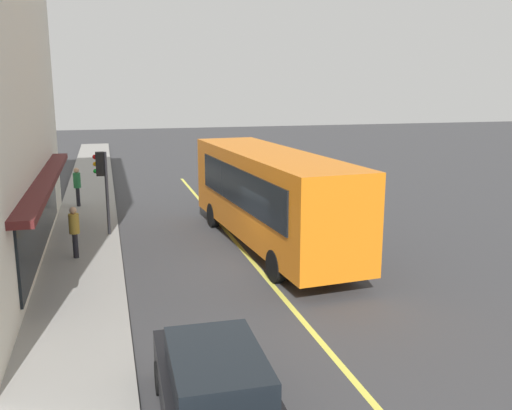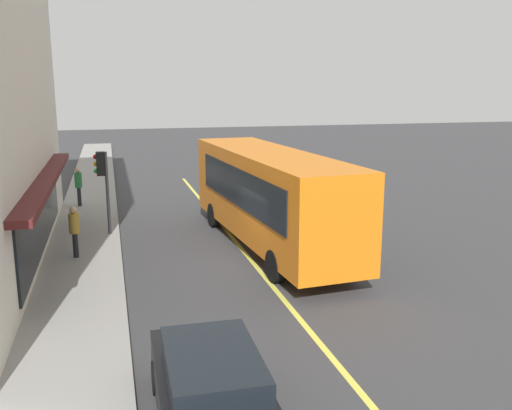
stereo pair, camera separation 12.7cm
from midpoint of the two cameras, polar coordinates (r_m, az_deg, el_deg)
name	(u,v)px [view 2 (the right image)]	position (r m, az deg, el deg)	size (l,w,h in m)	color
ground	(257,267)	(18.17, 0.27, -6.42)	(120.00, 120.00, 0.00)	#38383A
sidewalk	(80,280)	(17.61, -17.41, -7.37)	(80.00, 2.54, 0.15)	gray
lane_centre_stripe	(257,267)	(18.17, 0.27, -6.40)	(36.00, 0.16, 0.01)	#D8D14C
bus	(269,194)	(19.95, 1.51, 1.18)	(11.29, 3.36, 3.50)	orange
traffic_light	(102,173)	(21.82, -15.38, 3.16)	(0.30, 0.52, 3.20)	#2D2D33
car_black	(212,392)	(9.91, -4.18, -18.60)	(4.34, 1.93, 1.52)	black
car_white	(249,179)	(30.58, -0.56, 2.71)	(4.36, 1.98, 1.52)	white
pedestrian_near_storefront	(74,227)	(19.35, -18.00, -2.16)	(0.34, 0.34, 1.74)	black
pedestrian_at_corner	(78,183)	(27.58, -17.67, 2.19)	(0.34, 0.34, 1.85)	black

